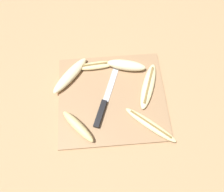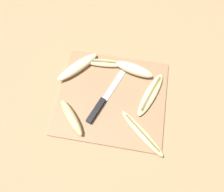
{
  "view_description": "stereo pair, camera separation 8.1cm",
  "coord_description": "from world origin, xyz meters",
  "px_view_note": "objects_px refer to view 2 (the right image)",
  "views": [
    {
      "loc": [
        -0.03,
        -0.32,
        0.76
      ],
      "look_at": [
        0.0,
        0.0,
        0.02
      ],
      "focal_mm": 35.0,
      "sensor_mm": 36.0,
      "label": 1
    },
    {
      "loc": [
        0.05,
        -0.32,
        0.76
      ],
      "look_at": [
        0.0,
        0.0,
        0.02
      ],
      "focal_mm": 35.0,
      "sensor_mm": 36.0,
      "label": 2
    }
  ],
  "objects_px": {
    "banana_ripe_center": "(142,133)",
    "banana_pale_long": "(134,69)",
    "banana_soft_right": "(150,94)",
    "banana_spotted_left": "(71,117)",
    "knife": "(100,105)",
    "banana_cream_curved": "(78,67)",
    "banana_mellow_near": "(105,63)"
  },
  "relations": [
    {
      "from": "banana_ripe_center",
      "to": "banana_pale_long",
      "type": "height_order",
      "value": "banana_pale_long"
    },
    {
      "from": "banana_soft_right",
      "to": "banana_spotted_left",
      "type": "bearing_deg",
      "value": -152.48
    },
    {
      "from": "knife",
      "to": "banana_soft_right",
      "type": "xyz_separation_m",
      "value": [
        0.18,
        0.07,
        0.0
      ]
    },
    {
      "from": "banana_soft_right",
      "to": "banana_cream_curved",
      "type": "bearing_deg",
      "value": 167.28
    },
    {
      "from": "banana_ripe_center",
      "to": "banana_mellow_near",
      "type": "xyz_separation_m",
      "value": [
        -0.18,
        0.26,
        0.0
      ]
    },
    {
      "from": "banana_mellow_near",
      "to": "banana_ripe_center",
      "type": "bearing_deg",
      "value": -55.38
    },
    {
      "from": "banana_cream_curved",
      "to": "banana_spotted_left",
      "type": "bearing_deg",
      "value": -82.62
    },
    {
      "from": "banana_pale_long",
      "to": "banana_mellow_near",
      "type": "xyz_separation_m",
      "value": [
        -0.12,
        0.01,
        -0.01
      ]
    },
    {
      "from": "banana_spotted_left",
      "to": "banana_mellow_near",
      "type": "distance_m",
      "value": 0.26
    },
    {
      "from": "knife",
      "to": "banana_cream_curved",
      "type": "bearing_deg",
      "value": 150.59
    },
    {
      "from": "banana_cream_curved",
      "to": "banana_mellow_near",
      "type": "height_order",
      "value": "banana_cream_curved"
    },
    {
      "from": "knife",
      "to": "banana_spotted_left",
      "type": "height_order",
      "value": "banana_spotted_left"
    },
    {
      "from": "banana_ripe_center",
      "to": "banana_pale_long",
      "type": "xyz_separation_m",
      "value": [
        -0.06,
        0.24,
        0.01
      ]
    },
    {
      "from": "banana_mellow_near",
      "to": "knife",
      "type": "bearing_deg",
      "value": -85.63
    },
    {
      "from": "banana_pale_long",
      "to": "banana_spotted_left",
      "type": "bearing_deg",
      "value": -129.9
    },
    {
      "from": "banana_soft_right",
      "to": "banana_pale_long",
      "type": "xyz_separation_m",
      "value": [
        -0.07,
        0.09,
        0.01
      ]
    },
    {
      "from": "banana_ripe_center",
      "to": "knife",
      "type": "bearing_deg",
      "value": 154.23
    },
    {
      "from": "banana_mellow_near",
      "to": "banana_pale_long",
      "type": "bearing_deg",
      "value": -6.71
    },
    {
      "from": "knife",
      "to": "banana_cream_curved",
      "type": "xyz_separation_m",
      "value": [
        -0.12,
        0.14,
        0.01
      ]
    },
    {
      "from": "banana_cream_curved",
      "to": "banana_soft_right",
      "type": "relative_size",
      "value": 0.86
    },
    {
      "from": "knife",
      "to": "banana_mellow_near",
      "type": "bearing_deg",
      "value": 115.13
    },
    {
      "from": "banana_soft_right",
      "to": "banana_pale_long",
      "type": "height_order",
      "value": "banana_pale_long"
    },
    {
      "from": "banana_ripe_center",
      "to": "banana_soft_right",
      "type": "xyz_separation_m",
      "value": [
        0.01,
        0.15,
        0.0
      ]
    },
    {
      "from": "banana_pale_long",
      "to": "banana_mellow_near",
      "type": "relative_size",
      "value": 0.97
    },
    {
      "from": "banana_spotted_left",
      "to": "banana_mellow_near",
      "type": "bearing_deg",
      "value": 72.87
    },
    {
      "from": "knife",
      "to": "banana_spotted_left",
      "type": "relative_size",
      "value": 1.76
    },
    {
      "from": "banana_ripe_center",
      "to": "banana_spotted_left",
      "type": "xyz_separation_m",
      "value": [
        -0.25,
        0.01,
        0.01
      ]
    },
    {
      "from": "banana_ripe_center",
      "to": "banana_soft_right",
      "type": "height_order",
      "value": "banana_soft_right"
    },
    {
      "from": "banana_pale_long",
      "to": "banana_soft_right",
      "type": "bearing_deg",
      "value": -50.86
    },
    {
      "from": "banana_ripe_center",
      "to": "banana_spotted_left",
      "type": "distance_m",
      "value": 0.25
    },
    {
      "from": "banana_cream_curved",
      "to": "banana_spotted_left",
      "type": "relative_size",
      "value": 1.23
    },
    {
      "from": "banana_mellow_near",
      "to": "banana_cream_curved",
      "type": "bearing_deg",
      "value": -159.12
    }
  ]
}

